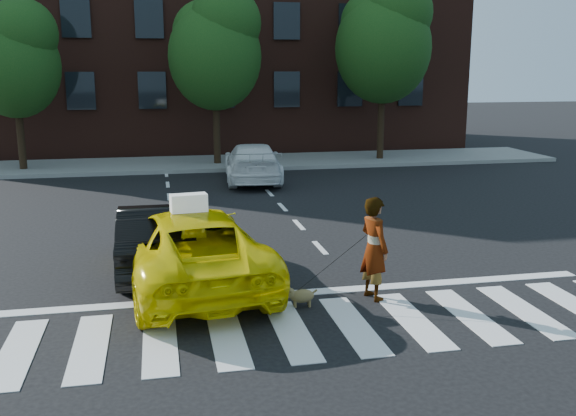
{
  "coord_description": "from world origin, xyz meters",
  "views": [
    {
      "loc": [
        -1.92,
        -9.1,
        3.99
      ],
      "look_at": [
        0.73,
        3.76,
        1.1
      ],
      "focal_mm": 40.0,
      "sensor_mm": 36.0,
      "label": 1
    }
  ],
  "objects_px": {
    "white_suv": "(253,162)",
    "dog": "(299,296)",
    "tree_left": "(14,55)",
    "woman": "(374,248)",
    "taxi": "(190,247)",
    "tree_mid": "(216,45)",
    "black_sedan": "(157,237)",
    "tree_right": "(384,36)"
  },
  "relations": [
    {
      "from": "tree_right",
      "to": "taxi",
      "type": "distance_m",
      "value": 17.62
    },
    {
      "from": "tree_right",
      "to": "taxi",
      "type": "height_order",
      "value": "tree_right"
    },
    {
      "from": "tree_mid",
      "to": "tree_right",
      "type": "relative_size",
      "value": 0.92
    },
    {
      "from": "tree_mid",
      "to": "black_sedan",
      "type": "bearing_deg",
      "value": -100.69
    },
    {
      "from": "tree_right",
      "to": "white_suv",
      "type": "bearing_deg",
      "value": -148.74
    },
    {
      "from": "woman",
      "to": "tree_right",
      "type": "bearing_deg",
      "value": -36.81
    },
    {
      "from": "tree_mid",
      "to": "woman",
      "type": "relative_size",
      "value": 3.89
    },
    {
      "from": "tree_right",
      "to": "woman",
      "type": "distance_m",
      "value": 17.48
    },
    {
      "from": "tree_right",
      "to": "dog",
      "type": "bearing_deg",
      "value": -114.14
    },
    {
      "from": "tree_left",
      "to": "dog",
      "type": "xyz_separation_m",
      "value": [
        7.31,
        -16.03,
        -4.25
      ]
    },
    {
      "from": "black_sedan",
      "to": "dog",
      "type": "height_order",
      "value": "black_sedan"
    },
    {
      "from": "black_sedan",
      "to": "dog",
      "type": "relative_size",
      "value": 6.95
    },
    {
      "from": "tree_right",
      "to": "white_suv",
      "type": "height_order",
      "value": "tree_right"
    },
    {
      "from": "black_sedan",
      "to": "dog",
      "type": "xyz_separation_m",
      "value": [
        2.35,
        -2.61,
        -0.48
      ]
    },
    {
      "from": "taxi",
      "to": "dog",
      "type": "relative_size",
      "value": 8.84
    },
    {
      "from": "tree_left",
      "to": "tree_mid",
      "type": "distance_m",
      "value": 7.51
    },
    {
      "from": "woman",
      "to": "tree_mid",
      "type": "bearing_deg",
      "value": -12.46
    },
    {
      "from": "tree_mid",
      "to": "white_suv",
      "type": "distance_m",
      "value": 5.66
    },
    {
      "from": "black_sedan",
      "to": "white_suv",
      "type": "xyz_separation_m",
      "value": [
        3.4,
        9.7,
        0.01
      ]
    },
    {
      "from": "dog",
      "to": "tree_mid",
      "type": "bearing_deg",
      "value": 93.26
    },
    {
      "from": "woman",
      "to": "dog",
      "type": "distance_m",
      "value": 1.54
    },
    {
      "from": "tree_right",
      "to": "dog",
      "type": "distance_m",
      "value": 18.29
    },
    {
      "from": "tree_left",
      "to": "tree_right",
      "type": "relative_size",
      "value": 0.84
    },
    {
      "from": "white_suv",
      "to": "dog",
      "type": "height_order",
      "value": "white_suv"
    },
    {
      "from": "tree_mid",
      "to": "dog",
      "type": "relative_size",
      "value": 12.07
    },
    {
      "from": "tree_left",
      "to": "black_sedan",
      "type": "relative_size",
      "value": 1.59
    },
    {
      "from": "dog",
      "to": "black_sedan",
      "type": "bearing_deg",
      "value": 135.91
    },
    {
      "from": "tree_left",
      "to": "woman",
      "type": "distance_m",
      "value": 18.45
    },
    {
      "from": "black_sedan",
      "to": "woman",
      "type": "height_order",
      "value": "woman"
    },
    {
      "from": "woman",
      "to": "dog",
      "type": "xyz_separation_m",
      "value": [
        -1.36,
        -0.14,
        -0.72
      ]
    },
    {
      "from": "black_sedan",
      "to": "taxi",
      "type": "bearing_deg",
      "value": 119.36
    },
    {
      "from": "tree_right",
      "to": "taxi",
      "type": "xyz_separation_m",
      "value": [
        -8.93,
        -14.5,
        -4.54
      ]
    },
    {
      "from": "tree_right",
      "to": "black_sedan",
      "type": "bearing_deg",
      "value": -125.38
    },
    {
      "from": "tree_right",
      "to": "black_sedan",
      "type": "relative_size",
      "value": 1.88
    },
    {
      "from": "tree_mid",
      "to": "white_suv",
      "type": "height_order",
      "value": "tree_mid"
    },
    {
      "from": "tree_mid",
      "to": "white_suv",
      "type": "xyz_separation_m",
      "value": [
        0.87,
        -3.72,
        -4.17
      ]
    },
    {
      "from": "tree_right",
      "to": "black_sedan",
      "type": "distance_m",
      "value": 17.09
    },
    {
      "from": "tree_left",
      "to": "black_sedan",
      "type": "distance_m",
      "value": 14.8
    },
    {
      "from": "tree_left",
      "to": "white_suv",
      "type": "relative_size",
      "value": 1.39
    },
    {
      "from": "tree_left",
      "to": "tree_right",
      "type": "xyz_separation_m",
      "value": [
        14.5,
        -0.0,
        0.82
      ]
    },
    {
      "from": "tree_mid",
      "to": "white_suv",
      "type": "relative_size",
      "value": 1.51
    },
    {
      "from": "tree_left",
      "to": "taxi",
      "type": "bearing_deg",
      "value": -68.99
    }
  ]
}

